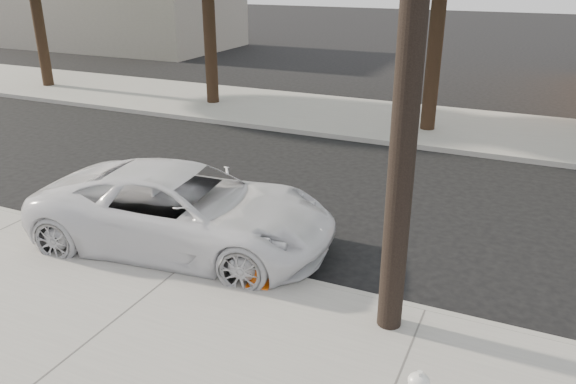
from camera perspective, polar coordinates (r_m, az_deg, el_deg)
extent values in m
plane|color=black|center=(11.72, -3.54, -2.54)|extent=(120.00, 120.00, 0.00)
cube|color=gray|center=(8.63, -17.34, -12.87)|extent=(90.00, 4.40, 0.15)
cube|color=gray|center=(19.19, 8.46, 7.37)|extent=(90.00, 5.00, 0.15)
cube|color=#9E9B93|center=(10.08, -9.16, -6.66)|extent=(90.00, 0.12, 0.16)
cube|color=gray|center=(38.69, -16.77, 17.70)|extent=(14.00, 8.00, 5.00)
cylinder|color=black|center=(25.91, -23.89, 14.82)|extent=(0.44, 0.44, 4.50)
cylinder|color=black|center=(20.93, -7.91, 14.76)|extent=(0.44, 0.44, 4.25)
cylinder|color=black|center=(17.60, 14.67, 13.73)|extent=(0.44, 0.44, 4.75)
imported|color=white|center=(10.32, -10.48, -1.79)|extent=(5.76, 3.19, 1.53)
ellipsoid|color=white|center=(6.59, 13.15, -18.19)|extent=(0.24, 0.24, 0.17)
cube|color=#F25D0C|center=(9.09, -2.92, -9.18)|extent=(0.43, 0.43, 0.02)
cone|color=#F25D0C|center=(8.92, -2.96, -7.27)|extent=(0.39, 0.39, 0.71)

